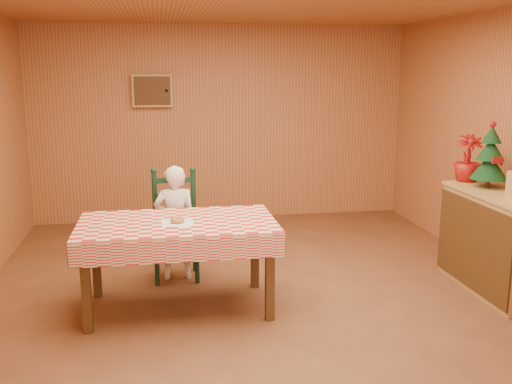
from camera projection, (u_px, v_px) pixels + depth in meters
ground at (260, 301)px, 5.06m from camera, size 6.00×6.00×0.00m
cabin_walls at (250, 91)px, 5.19m from camera, size 5.10×6.05×2.65m
dining_table at (178, 231)px, 4.78m from camera, size 1.66×0.96×0.77m
ladder_chair at (175, 227)px, 5.58m from camera, size 0.44×0.40×1.08m
seated_child at (175, 223)px, 5.51m from camera, size 0.41×0.27×1.12m
napkin at (177, 223)px, 4.72m from camera, size 0.27×0.27×0.00m
donut at (177, 220)px, 4.71m from camera, size 0.15×0.15×0.04m
shelf_unit at (498, 242)px, 5.22m from camera, size 0.54×1.24×0.93m
christmas_tree at (490, 158)px, 5.31m from camera, size 0.34×0.34×0.62m
flower_arrangement at (468, 158)px, 5.60m from camera, size 0.33×0.33×0.46m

